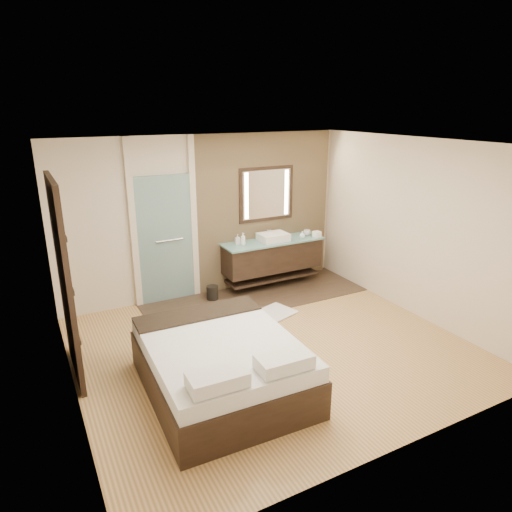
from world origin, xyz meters
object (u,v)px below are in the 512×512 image
mirror_unit (266,194)px  waste_bin (212,293)px  vanity (273,256)px  bed (222,365)px

mirror_unit → waste_bin: (-1.20, -0.31, -1.53)m
vanity → waste_bin: 1.29m
bed → mirror_unit: bearing=54.3°
mirror_unit → waste_bin: 1.97m
bed → waste_bin: (0.89, 2.43, -0.20)m
vanity → mirror_unit: bearing=90.0°
vanity → bed: bearing=-130.0°
vanity → waste_bin: size_ratio=7.54×
vanity → waste_bin: vanity is taller
mirror_unit → bed: size_ratio=0.51×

